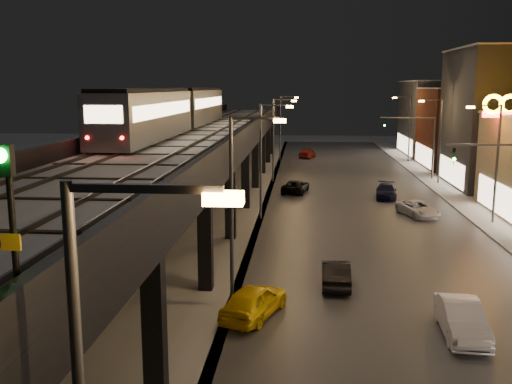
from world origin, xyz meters
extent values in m
cube|color=#46474D|center=(7.50, 35.00, 0.03)|extent=(17.00, 120.00, 0.06)
cube|color=#9FA1A8|center=(17.50, 35.00, 0.07)|extent=(4.00, 120.00, 0.14)
cube|color=#9FA1A8|center=(-6.00, 35.00, 0.03)|extent=(11.00, 120.00, 0.06)
cube|color=black|center=(-6.00, 32.00, 5.80)|extent=(9.00, 100.00, 1.00)
cube|color=black|center=(-2.30, 5.00, 2.65)|extent=(0.70, 0.70, 5.30)
cube|color=black|center=(-6.00, 5.00, 5.15)|extent=(8.00, 0.60, 0.50)
cube|color=black|center=(-9.70, 15.00, 2.65)|extent=(0.70, 0.70, 5.30)
cube|color=black|center=(-2.30, 15.00, 2.65)|extent=(0.70, 0.70, 5.30)
cube|color=black|center=(-6.00, 15.00, 5.15)|extent=(8.00, 0.60, 0.50)
cube|color=black|center=(-9.70, 25.00, 2.65)|extent=(0.70, 0.70, 5.30)
cube|color=black|center=(-2.30, 25.00, 2.65)|extent=(0.70, 0.70, 5.30)
cube|color=black|center=(-6.00, 25.00, 5.15)|extent=(8.00, 0.60, 0.50)
cube|color=black|center=(-9.70, 35.00, 2.65)|extent=(0.70, 0.70, 5.30)
cube|color=black|center=(-2.30, 35.00, 2.65)|extent=(0.70, 0.70, 5.30)
cube|color=black|center=(-6.00, 35.00, 5.15)|extent=(8.00, 0.60, 0.50)
cube|color=black|center=(-9.70, 45.00, 2.65)|extent=(0.70, 0.70, 5.30)
cube|color=black|center=(-2.30, 45.00, 2.65)|extent=(0.70, 0.70, 5.30)
cube|color=black|center=(-6.00, 45.00, 5.15)|extent=(8.00, 0.60, 0.50)
cube|color=black|center=(-9.70, 55.00, 2.65)|extent=(0.70, 0.70, 5.30)
cube|color=black|center=(-2.30, 55.00, 2.65)|extent=(0.70, 0.70, 5.30)
cube|color=black|center=(-6.00, 55.00, 5.15)|extent=(8.00, 0.60, 0.50)
cube|color=black|center=(-9.70, 65.00, 2.65)|extent=(0.70, 0.70, 5.30)
cube|color=black|center=(-2.30, 65.00, 2.65)|extent=(0.70, 0.70, 5.30)
cube|color=black|center=(-6.00, 65.00, 5.15)|extent=(8.00, 0.60, 0.50)
cube|color=black|center=(-9.70, 75.00, 2.65)|extent=(0.70, 0.70, 5.30)
cube|color=black|center=(-2.30, 75.00, 2.65)|extent=(0.70, 0.70, 5.30)
cube|color=black|center=(-6.00, 75.00, 5.15)|extent=(8.00, 0.60, 0.50)
cube|color=#B2B7C1|center=(-6.00, 32.00, 6.38)|extent=(8.40, 100.00, 0.16)
cube|color=#332D28|center=(-9.22, 32.00, 6.54)|extent=(0.08, 98.00, 0.16)
cube|color=#332D28|center=(-7.78, 32.00, 6.54)|extent=(0.08, 98.00, 0.16)
cube|color=#332D28|center=(-4.72, 32.00, 6.54)|extent=(0.08, 98.00, 0.16)
cube|color=#332D28|center=(-3.28, 32.00, 6.54)|extent=(0.08, 98.00, 0.16)
cube|color=black|center=(-6.00, 18.00, 6.49)|extent=(7.80, 0.24, 0.06)
cube|color=black|center=(-6.00, 34.00, 6.49)|extent=(7.80, 0.24, 0.06)
cube|color=black|center=(-6.00, 50.00, 6.49)|extent=(7.80, 0.24, 0.06)
cube|color=black|center=(-6.00, 66.00, 6.49)|extent=(7.80, 0.24, 0.06)
cube|color=black|center=(-1.65, 32.00, 6.85)|extent=(0.30, 100.00, 1.10)
cube|color=black|center=(-10.35, 32.00, 6.85)|extent=(0.30, 100.00, 1.10)
cube|color=beige|center=(17.95, 32.00, 1.60)|extent=(0.10, 12.00, 2.40)
cube|color=beige|center=(17.95, 48.00, 1.60)|extent=(0.10, 10.40, 2.40)
cube|color=maroon|center=(24.00, 62.00, 5.00)|extent=(12.00, 12.00, 10.00)
cube|color=beige|center=(17.95, 62.00, 1.60)|extent=(0.10, 9.60, 2.40)
cube|color=#B2B7C1|center=(24.00, 62.00, 10.08)|extent=(12.20, 12.20, 0.16)
cube|color=#353535|center=(24.00, 76.00, 5.50)|extent=(12.00, 16.00, 11.00)
cube|color=beige|center=(17.95, 76.00, 1.60)|extent=(0.10, 12.80, 2.40)
cube|color=#B2B7C1|center=(24.00, 76.00, 11.08)|extent=(12.20, 16.20, 0.16)
cube|color=#38383A|center=(0.40, -5.00, 8.90)|extent=(2.20, 0.12, 0.12)
cube|color=#FFA84B|center=(1.50, -5.00, 8.78)|extent=(0.55, 0.28, 0.18)
cylinder|color=#38383A|center=(-0.70, 13.00, 4.50)|extent=(0.18, 0.18, 9.00)
cube|color=#38383A|center=(0.40, 13.00, 8.90)|extent=(2.20, 0.12, 0.12)
cube|color=#FFA84B|center=(1.50, 13.00, 8.78)|extent=(0.55, 0.28, 0.18)
cylinder|color=#38383A|center=(-0.70, 31.00, 4.50)|extent=(0.18, 0.18, 9.00)
cube|color=#38383A|center=(0.40, 31.00, 8.90)|extent=(2.20, 0.12, 0.12)
cube|color=#FFA84B|center=(1.50, 31.00, 8.78)|extent=(0.55, 0.28, 0.18)
cylinder|color=#38383A|center=(17.00, 31.00, 4.50)|extent=(0.18, 0.18, 9.00)
cube|color=#38383A|center=(15.90, 31.00, 8.90)|extent=(2.20, 0.12, 0.12)
cube|color=#FFA84B|center=(14.80, 31.00, 8.78)|extent=(0.55, 0.28, 0.18)
cylinder|color=#38383A|center=(-0.70, 49.00, 4.50)|extent=(0.18, 0.18, 9.00)
cube|color=#38383A|center=(0.40, 49.00, 8.90)|extent=(2.20, 0.12, 0.12)
cube|color=#FFA84B|center=(1.50, 49.00, 8.78)|extent=(0.55, 0.28, 0.18)
cylinder|color=#38383A|center=(17.00, 49.00, 4.50)|extent=(0.18, 0.18, 9.00)
cube|color=#38383A|center=(15.90, 49.00, 8.90)|extent=(2.20, 0.12, 0.12)
cube|color=#FFA84B|center=(14.80, 49.00, 8.78)|extent=(0.55, 0.28, 0.18)
cylinder|color=#38383A|center=(-0.70, 67.00, 4.50)|extent=(0.18, 0.18, 9.00)
cube|color=#38383A|center=(0.40, 67.00, 8.90)|extent=(2.20, 0.12, 0.12)
cube|color=#FFA84B|center=(1.50, 67.00, 8.78)|extent=(0.55, 0.28, 0.18)
cylinder|color=#38383A|center=(17.00, 67.00, 4.50)|extent=(0.18, 0.18, 9.00)
cube|color=#38383A|center=(15.90, 67.00, 8.90)|extent=(2.20, 0.12, 0.12)
cube|color=#FFA84B|center=(14.80, 67.00, 8.78)|extent=(0.55, 0.28, 0.18)
cube|color=#38383A|center=(14.00, 22.00, 6.90)|extent=(6.00, 0.12, 0.12)
imported|color=black|center=(11.50, 22.00, 6.40)|extent=(0.20, 0.16, 1.00)
sphere|color=#0CFF26|center=(11.50, 21.85, 6.15)|extent=(0.18, 0.18, 0.18)
cylinder|color=#38383A|center=(17.00, 52.00, 3.50)|extent=(0.20, 0.20, 7.00)
cube|color=#38383A|center=(14.00, 52.00, 6.90)|extent=(6.00, 0.12, 0.12)
imported|color=black|center=(11.50, 52.00, 6.40)|extent=(0.20, 0.16, 1.00)
sphere|color=#0CFF26|center=(11.50, 51.85, 6.15)|extent=(0.18, 0.18, 0.18)
cube|color=gray|center=(-8.50, 27.14, 8.26)|extent=(2.89, 17.44, 3.29)
cube|color=black|center=(-8.50, 27.14, 10.03)|extent=(2.59, 16.95, 0.25)
cube|color=beige|center=(-9.96, 27.14, 8.71)|extent=(0.05, 15.95, 0.90)
cube|color=beige|center=(-7.04, 27.14, 8.71)|extent=(0.05, 15.95, 0.90)
cube|color=gray|center=(-8.50, 45.85, 8.26)|extent=(2.89, 17.44, 3.29)
cube|color=black|center=(-8.50, 45.85, 10.03)|extent=(2.59, 16.95, 0.25)
cube|color=beige|center=(-9.96, 45.85, 8.71)|extent=(0.05, 15.95, 0.90)
cube|color=beige|center=(-7.04, 45.85, 8.71)|extent=(0.05, 15.95, 0.90)
cube|color=beige|center=(-8.50, 18.40, 8.76)|extent=(2.19, 0.05, 1.00)
sphere|color=#FF0C0C|center=(-9.50, 18.38, 7.47)|extent=(0.20, 0.20, 0.20)
sphere|color=#FF0C0C|center=(-7.50, 18.38, 7.47)|extent=(0.20, 0.20, 0.20)
cylinder|color=black|center=(-2.10, -3.94, 8.00)|extent=(0.11, 0.11, 2.75)
cube|color=black|center=(-2.10, -4.06, 9.14)|extent=(0.29, 0.17, 0.50)
cube|color=yellow|center=(-2.10, -4.04, 7.81)|extent=(0.32, 0.04, 0.28)
imported|color=yellow|center=(0.47, 11.64, 0.75)|extent=(3.14, 4.72, 1.49)
imported|color=black|center=(4.34, 16.00, 0.67)|extent=(1.50, 4.11, 1.35)
imported|color=black|center=(1.86, 42.45, 0.63)|extent=(2.93, 4.86, 1.26)
imported|color=maroon|center=(3.14, 70.27, 0.71)|extent=(2.80, 4.47, 1.42)
imported|color=silver|center=(9.22, 10.34, 0.74)|extent=(1.75, 4.53, 1.47)
imported|color=silver|center=(11.76, 32.81, 0.61)|extent=(3.34, 4.84, 1.23)
imported|color=black|center=(10.31, 40.34, 0.65)|extent=(2.39, 4.69, 1.30)
cylinder|color=#38383A|center=(18.00, 33.97, 3.91)|extent=(0.24, 0.24, 7.83)
cube|color=#FF0C0C|center=(18.00, 33.97, 8.12)|extent=(2.74, 0.25, 0.49)
torus|color=#FFB300|center=(17.36, 33.97, 8.90)|extent=(1.61, 0.74, 1.58)
torus|color=#FFB300|center=(18.64, 33.97, 8.90)|extent=(1.61, 0.74, 1.58)
camera|label=1|loc=(2.58, -12.55, 10.28)|focal=40.00mm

